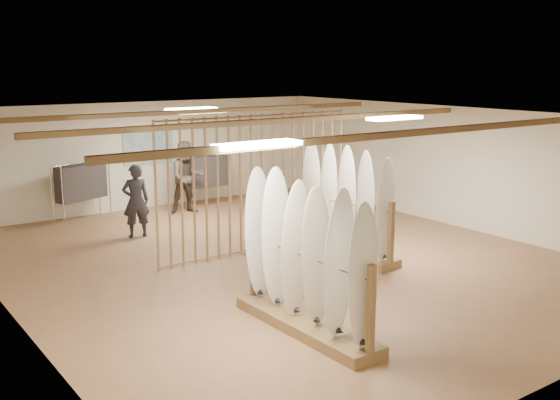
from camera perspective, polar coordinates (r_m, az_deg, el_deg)
floor at (r=12.84m, az=0.00°, el=-5.25°), size 12.00×12.00×0.00m
ceiling at (r=12.32m, az=0.00°, el=7.30°), size 12.00×12.00×0.00m
wall_back at (r=17.67m, az=-11.41°, el=3.87°), size 12.00×0.00×12.00m
wall_left at (r=10.49m, az=-22.84°, el=-2.17°), size 0.00×12.00×12.00m
wall_right at (r=15.90m, az=14.85°, el=2.84°), size 0.00×12.00×12.00m
ceiling_slats at (r=12.33m, az=0.00°, el=6.93°), size 9.50×6.12×0.10m
light_panels at (r=12.32m, az=0.00°, el=7.03°), size 1.20×0.35×0.06m
bamboo_partition at (r=13.15m, az=-2.03°, el=1.43°), size 4.45×0.05×2.78m
poster at (r=17.63m, az=-11.41°, el=4.50°), size 1.40×0.03×0.90m
rack_left at (r=9.33m, az=2.26°, el=-7.03°), size 0.64×2.74×2.20m
rack_right at (r=12.85m, az=5.77°, el=-1.85°), size 0.89×2.36×2.19m
clothing_rack_a at (r=16.46m, az=-16.93°, el=1.49°), size 1.33×0.76×1.49m
clothing_rack_b at (r=17.61m, az=-6.54°, el=2.47°), size 1.34×0.39×1.44m
shopper_a at (r=14.69m, az=-12.46°, el=0.35°), size 0.75×0.59×1.84m
shopper_b at (r=16.85m, az=-8.11°, el=2.38°), size 1.16×1.00×2.09m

